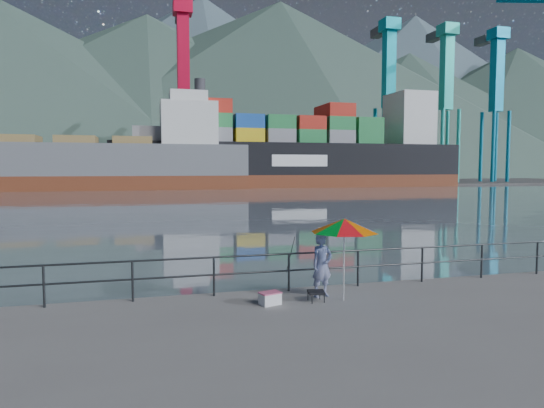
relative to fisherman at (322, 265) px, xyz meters
The scene contains 14 objects.
ground 4.85m from the fisherman, 110.34° to the right, with size 24.00×11.00×0.50m, color slate.
harbor_water 129.07m from the fisherman, 90.73° to the left, with size 500.00×280.00×0.00m, color slate.
far_dock 92.44m from the fisherman, 84.81° to the left, with size 200.00×40.00×0.40m, color #514F4C.
guardrail 1.84m from the fisherman, 155.21° to the left, with size 22.00×0.06×1.03m.
mountains 212.97m from the fisherman, 79.81° to the left, with size 600.00×332.80×80.00m.
port_cranes 89.39m from the fisherman, 70.54° to the left, with size 116.00×28.00×38.40m.
container_stacks 97.60m from the fisherman, 71.64° to the left, with size 58.00×5.40×7.80m.
fisherman is the anchor object (origin of this frame).
beach_umbrella 1.23m from the fisherman, 51.35° to the right, with size 1.93×1.93×2.04m.
folding_stool 0.84m from the fisherman, 126.79° to the right, with size 0.46×0.46×0.26m.
cooler_bag 1.65m from the fisherman, 166.01° to the right, with size 0.47×0.32×0.27m, color white.
fishing_rod 1.38m from the fisherman, 119.36° to the left, with size 0.02×0.02×2.28m, color black.
bulk_carrier 71.66m from the fisherman, 99.18° to the left, with size 51.37×8.89×14.50m.
container_ship 77.32m from the fisherman, 72.30° to the left, with size 63.04×10.51×18.10m.
Camera 1 is at (-2.69, -10.46, 3.28)m, focal length 32.00 mm.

